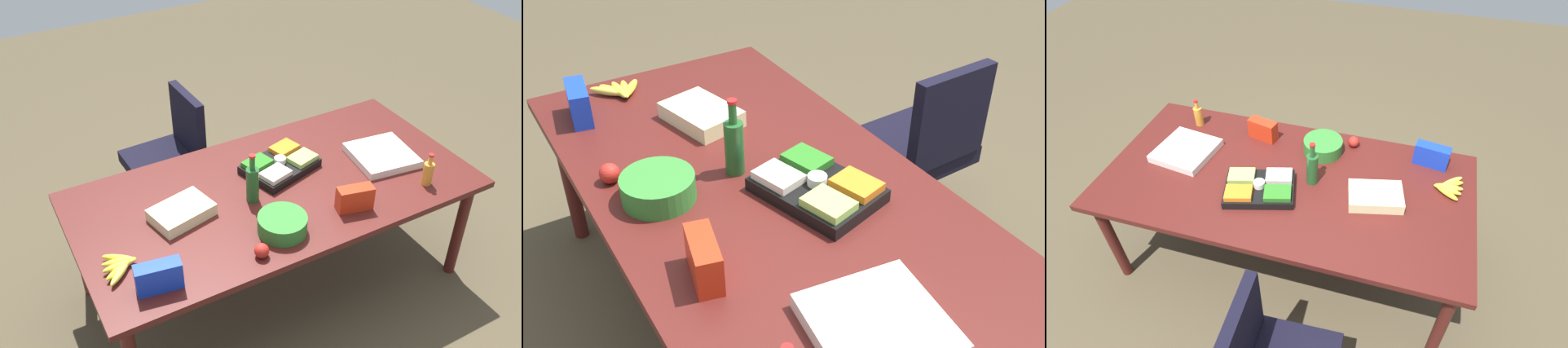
% 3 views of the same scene
% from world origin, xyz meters
% --- Properties ---
extents(ground_plane, '(10.00, 10.00, 0.00)m').
position_xyz_m(ground_plane, '(0.00, 0.00, 0.00)').
color(ground_plane, '#4C412E').
extents(conference_table, '(2.32, 1.15, 0.76)m').
position_xyz_m(conference_table, '(0.00, 0.00, 0.70)').
color(conference_table, '#491714').
rests_on(conference_table, ground).
extents(veggie_tray, '(0.49, 0.40, 0.09)m').
position_xyz_m(veggie_tray, '(-0.12, -0.14, 0.80)').
color(veggie_tray, black).
rests_on(veggie_tray, conference_table).
extents(sheet_cake, '(0.36, 0.29, 0.07)m').
position_xyz_m(sheet_cake, '(0.57, -0.02, 0.80)').
color(sheet_cake, beige).
rests_on(sheet_cake, conference_table).
extents(pizza_box, '(0.40, 0.40, 0.05)m').
position_xyz_m(pizza_box, '(-0.73, 0.06, 0.79)').
color(pizza_box, silver).
rests_on(pizza_box, conference_table).
extents(apple_red, '(0.09, 0.09, 0.08)m').
position_xyz_m(apple_red, '(0.34, 0.46, 0.80)').
color(apple_red, '#AF221A').
rests_on(apple_red, conference_table).
extents(banana_bunch, '(0.19, 0.24, 0.04)m').
position_xyz_m(banana_bunch, '(0.99, 0.20, 0.79)').
color(banana_bunch, yellow).
rests_on(banana_bunch, conference_table).
extents(wine_bottle, '(0.09, 0.09, 0.30)m').
position_xyz_m(wine_bottle, '(0.16, 0.03, 0.88)').
color(wine_bottle, '#1F5124').
rests_on(wine_bottle, conference_table).
extents(chip_bag_red, '(0.21, 0.12, 0.14)m').
position_xyz_m(chip_bag_red, '(-0.29, 0.37, 0.83)').
color(chip_bag_red, red).
rests_on(chip_bag_red, conference_table).
extents(chip_bag_blue, '(0.23, 0.11, 0.15)m').
position_xyz_m(chip_bag_blue, '(0.86, 0.41, 0.84)').
color(chip_bag_blue, '#1537C1').
rests_on(chip_bag_blue, conference_table).
extents(dressing_bottle, '(0.07, 0.07, 0.20)m').
position_xyz_m(dressing_bottle, '(-0.79, 0.39, 0.84)').
color(dressing_bottle, orange).
rests_on(dressing_bottle, conference_table).
extents(salad_bowl, '(0.32, 0.32, 0.09)m').
position_xyz_m(salad_bowl, '(0.15, 0.34, 0.81)').
color(salad_bowl, '#2E722B').
rests_on(salad_bowl, conference_table).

